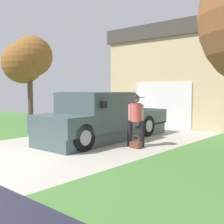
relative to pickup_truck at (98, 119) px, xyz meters
name	(u,v)px	position (x,y,z in m)	size (l,w,h in m)	color
pickup_truck	(98,119)	(0.00, 0.00, 0.00)	(2.11, 5.40, 1.67)	#415355
person_with_hat	(136,117)	(1.59, 0.01, 0.18)	(0.53, 0.53, 1.65)	black
handbag	(136,144)	(1.73, -0.17, -0.63)	(0.33, 0.20, 0.40)	brown
house_with_garage	(206,76)	(0.66, 7.33, 1.69)	(8.42, 5.95, 4.83)	#D2B688
neighbor_tree	(27,60)	(-6.27, 1.26, 2.52)	(2.37, 2.50, 4.52)	brown
wheeled_trash_bin	(90,113)	(-3.54, 3.05, -0.18)	(0.60, 0.72, 1.05)	navy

